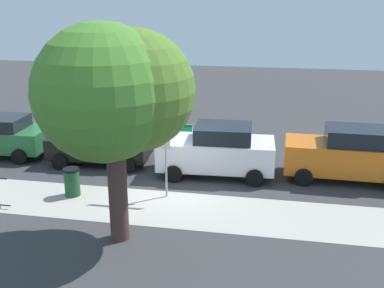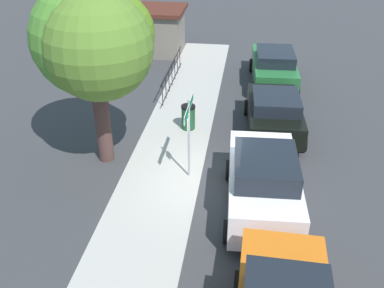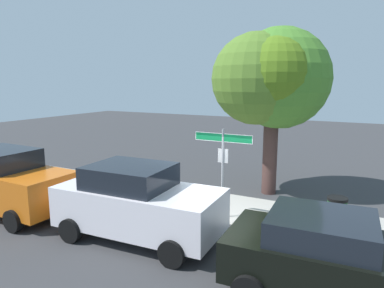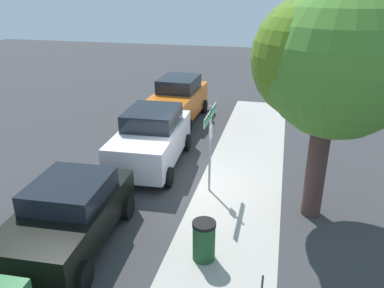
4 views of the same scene
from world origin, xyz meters
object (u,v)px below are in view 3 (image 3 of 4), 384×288
(street_sign, at_px, (223,153))
(car_black, at_px, (331,256))
(trash_bin, at_px, (336,214))
(shade_tree, at_px, (271,78))
(car_orange, at_px, (7,181))
(car_white, at_px, (138,202))

(street_sign, xyz_separation_m, car_black, (3.38, -2.77, -1.16))
(car_black, bearing_deg, trash_bin, 90.25)
(shade_tree, xyz_separation_m, car_orange, (-6.81, -5.60, -3.21))
(shade_tree, xyz_separation_m, car_white, (-2.01, -5.22, -3.23))
(car_black, bearing_deg, car_white, 171.96)
(shade_tree, bearing_deg, trash_bin, -42.41)
(car_orange, height_order, car_white, car_orange)
(car_black, xyz_separation_m, trash_bin, (-0.19, 3.27, -0.34))
(street_sign, bearing_deg, trash_bin, 8.87)
(car_white, bearing_deg, car_black, -7.88)
(street_sign, distance_m, shade_tree, 3.68)
(street_sign, distance_m, car_white, 2.92)
(street_sign, xyz_separation_m, trash_bin, (3.20, 0.50, -1.50))
(car_white, bearing_deg, trash_bin, 28.81)
(trash_bin, bearing_deg, shade_tree, 137.59)
(car_orange, distance_m, car_white, 4.82)
(car_black, bearing_deg, car_orange, 176.70)
(car_white, relative_size, car_black, 1.08)
(car_black, relative_size, trash_bin, 4.19)
(street_sign, distance_m, trash_bin, 3.57)
(street_sign, xyz_separation_m, car_orange, (-6.22, -2.72, -1.00))
(car_white, height_order, car_black, car_white)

